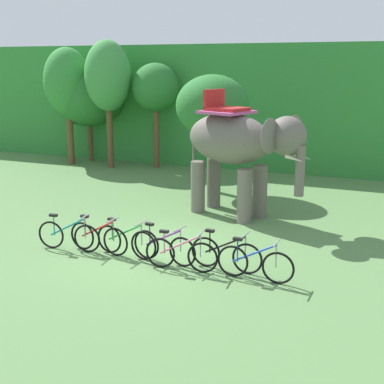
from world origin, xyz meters
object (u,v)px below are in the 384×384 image
(bike_teal, at_px, (69,235))
(tree_far_right, at_px, (88,94))
(bike_pink, at_px, (181,254))
(bike_purple, at_px, (164,247))
(tree_center_left, at_px, (67,82))
(elephant, at_px, (238,145))
(bike_blue, at_px, (255,263))
(bike_black, at_px, (226,254))
(tree_left, at_px, (156,88))
(tree_right, at_px, (212,107))
(bike_red, at_px, (98,238))
(tree_center, at_px, (108,77))
(bike_green, at_px, (126,241))

(bike_teal, bearing_deg, tree_far_right, 120.54)
(bike_pink, bearing_deg, bike_purple, 153.41)
(tree_center_left, relative_size, elephant, 1.24)
(bike_blue, bearing_deg, bike_black, 158.75)
(tree_left, relative_size, bike_teal, 2.67)
(tree_right, bearing_deg, tree_left, 139.16)
(elephant, bearing_deg, bike_blue, -67.78)
(tree_left, bearing_deg, tree_center_left, -169.20)
(tree_left, bearing_deg, tree_right, -40.84)
(tree_center_left, relative_size, tree_far_right, 1.13)
(tree_center_left, distance_m, bike_red, 12.65)
(tree_left, relative_size, tree_right, 1.09)
(tree_far_right, distance_m, elephant, 11.33)
(tree_center, bearing_deg, bike_blue, -45.99)
(tree_center_left, height_order, bike_purple, tree_center_left)
(tree_center, relative_size, bike_purple, 3.25)
(bike_pink, bearing_deg, bike_green, 169.29)
(bike_teal, bearing_deg, bike_pink, -2.26)
(bike_teal, relative_size, bike_red, 1.00)
(tree_center_left, distance_m, bike_black, 14.75)
(elephant, xyz_separation_m, bike_purple, (-0.41, -4.29, -1.82))
(tree_left, relative_size, bike_pink, 2.67)
(tree_far_right, height_order, bike_green, tree_far_right)
(bike_purple, bearing_deg, tree_center, 126.87)
(bike_teal, bearing_deg, bike_green, 6.57)
(bike_blue, bearing_deg, bike_purple, 175.26)
(tree_left, relative_size, bike_purple, 2.69)
(bike_black, relative_size, bike_blue, 1.00)
(bike_pink, bearing_deg, bike_teal, 177.74)
(tree_left, bearing_deg, tree_center, -155.51)
(bike_red, bearing_deg, tree_center, 119.41)
(tree_left, height_order, tree_right, tree_left)
(elephant, xyz_separation_m, bike_blue, (1.83, -4.48, -1.82))
(tree_center_left, relative_size, tree_right, 1.26)
(tree_center, height_order, bike_purple, tree_center)
(bike_teal, height_order, bike_pink, same)
(bike_green, relative_size, bike_purple, 1.00)
(tree_far_right, distance_m, tree_left, 3.66)
(elephant, bearing_deg, bike_black, -75.56)
(tree_center_left, distance_m, tree_center, 2.18)
(tree_center_left, distance_m, bike_green, 13.09)
(elephant, distance_m, bike_pink, 4.92)
(bike_teal, height_order, bike_black, same)
(tree_center, height_order, bike_blue, tree_center)
(tree_left, relative_size, bike_green, 2.68)
(bike_purple, bearing_deg, bike_pink, -26.59)
(tree_far_right, relative_size, bike_red, 2.71)
(bike_teal, bearing_deg, bike_purple, 3.48)
(tree_center_left, bearing_deg, bike_black, -41.37)
(bike_black, bearing_deg, tree_far_right, 134.58)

